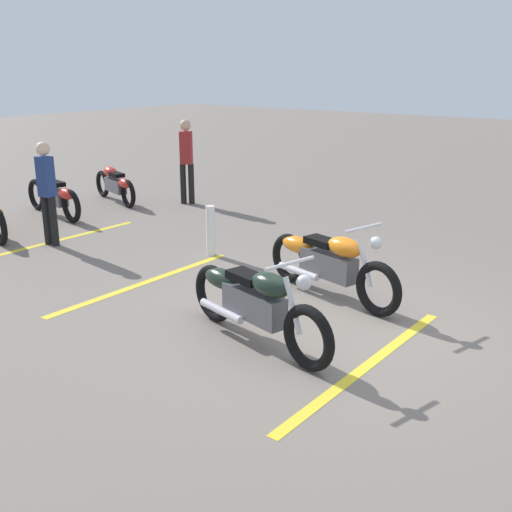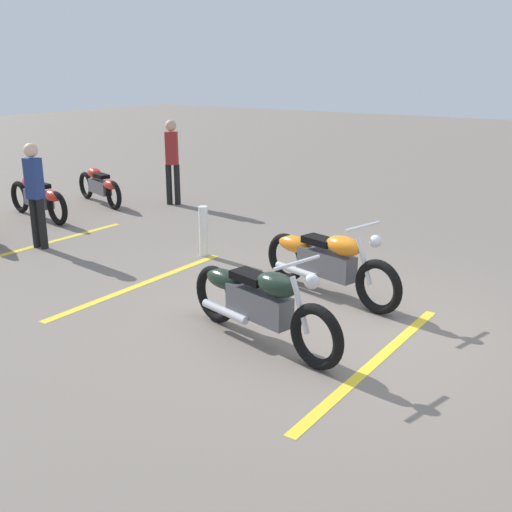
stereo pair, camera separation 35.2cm
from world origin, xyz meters
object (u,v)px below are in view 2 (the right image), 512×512
motorcycle_bright_foreground (326,261)px  motorcycle_row_left (39,197)px  bystander_near_row (172,158)px  motorcycle_row_far_left (100,185)px  bystander_secondary (35,191)px  motorcycle_dark_foreground (258,301)px  bollard_post (204,231)px

motorcycle_bright_foreground → motorcycle_row_left: (6.48, -0.56, -0.03)m
motorcycle_bright_foreground → bystander_near_row: (5.23, -2.99, 0.53)m
motorcycle_row_far_left → motorcycle_row_left: bearing=109.0°
motorcycle_row_left → motorcycle_bright_foreground: bearing=-175.2°
motorcycle_row_far_left → bystander_near_row: 1.66m
motorcycle_row_far_left → bystander_near_row: (-1.29, -0.86, 0.58)m
bystander_near_row → bystander_secondary: 3.71m
motorcycle_dark_foreground → bollard_post: motorcycle_dark_foreground is taller
bystander_near_row → bollard_post: bystander_near_row is taller
motorcycle_row_left → bystander_secondary: bystander_secondary is taller
motorcycle_row_left → motorcycle_dark_foreground: bearing=171.1°
motorcycle_dark_foreground → motorcycle_row_left: 6.91m
bystander_near_row → bystander_secondary: size_ratio=1.05×
motorcycle_dark_foreground → bollard_post: (2.43, -2.11, -0.07)m
motorcycle_dark_foreground → motorcycle_row_far_left: size_ratio=1.15×
motorcycle_row_far_left → bystander_near_row: bearing=-128.7°
motorcycle_row_far_left → bollard_post: 4.48m
motorcycle_row_far_left → bollard_post: bollard_post is taller
bystander_near_row → bystander_secondary: bearing=153.1°
motorcycle_bright_foreground → bollard_post: bearing=-176.8°
bollard_post → motorcycle_dark_foreground: bearing=139.1°
bystander_secondary → motorcycle_row_far_left: bearing=-156.9°
bollard_post → motorcycle_row_far_left: bearing=-22.0°
motorcycle_bright_foreground → bystander_secondary: bystander_secondary is taller
motorcycle_bright_foreground → motorcycle_row_left: size_ratio=1.04×
bystander_near_row → motorcycle_dark_foreground: bearing=-164.1°
motorcycle_row_left → bollard_post: bearing=-171.7°
motorcycle_bright_foreground → bystander_near_row: bearing=164.4°
bystander_secondary → bollard_post: 2.78m
motorcycle_row_left → bystander_near_row: bearing=-107.6°
motorcycle_row_left → bollard_post: size_ratio=2.68×
motorcycle_bright_foreground → bystander_near_row: size_ratio=1.24×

